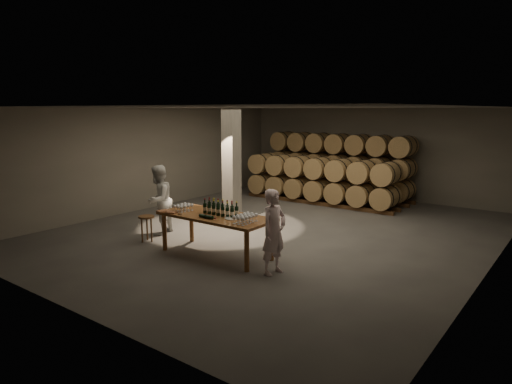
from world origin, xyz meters
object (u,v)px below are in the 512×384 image
Objects in this scene: tasting_table at (216,220)px; notebook_near at (171,212)px; bottle_cluster at (220,210)px; stool at (146,221)px; person_woman at (159,200)px; plate at (232,218)px; person_man at (274,232)px.

notebook_near reaches higher than tasting_table.
bottle_cluster reaches higher than notebook_near.
tasting_table reaches higher than stool.
notebook_near is at bearing 37.50° from person_woman.
person_man reaches higher than plate.
person_woman is at bearing 130.35° from notebook_near.
tasting_table is at bearing 7.69° from notebook_near.
stool is at bearing 151.11° from notebook_near.
notebook_near is 1.65m from person_woman.
person_woman is (-2.32, 0.42, 0.09)m from tasting_table.
tasting_table is 2.36m from person_woman.
person_man is at bearing -12.27° from notebook_near.
notebook_near is 0.13× the size of person_man.
plate is at bearing -5.96° from tasting_table.
person_woman is at bearing 113.26° from stool.
stool is at bearing -173.70° from tasting_table.
notebook_near is (-0.99, -0.51, -0.10)m from bottle_cluster.
bottle_cluster is 1.61m from person_man.
plate reaches higher than tasting_table.
plate is 0.19× the size of person_man.
tasting_table is 1.66m from person_man.
stool is 3.70m from person_man.
tasting_table is 11.62× the size of notebook_near.
person_man is (2.57, 0.26, -0.08)m from notebook_near.
tasting_table is at bearing 90.37° from person_man.
bottle_cluster is at bearing 87.69° from person_man.
plate is 0.49× the size of stool.
person_woman is (-2.82, 0.48, -0.02)m from plate.
person_woman reaches higher than stool.
stool is at bearing -176.11° from plate.
plate is at bearing -2.70° from notebook_near.
tasting_table is 1.56× the size of person_man.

